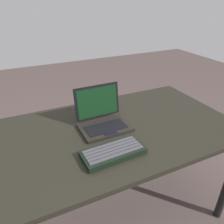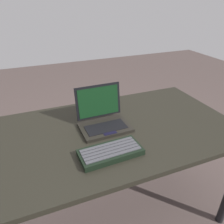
# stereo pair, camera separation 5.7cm
# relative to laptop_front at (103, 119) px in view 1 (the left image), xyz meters

# --- Properties ---
(ground_plane) EXTENTS (8.00, 8.00, 0.00)m
(ground_plane) POSITION_rel_laptop_front_xyz_m (-0.00, -0.05, -0.76)
(ground_plane) COLOR #463936
(desk) EXTENTS (1.51, 0.80, 0.71)m
(desk) POSITION_rel_laptop_front_xyz_m (-0.00, -0.05, -0.12)
(desk) COLOR black
(desk) RESTS_ON ground
(laptop_front) EXTENTS (0.28, 0.23, 0.22)m
(laptop_front) POSITION_rel_laptop_front_xyz_m (0.00, 0.00, 0.00)
(laptop_front) COLOR black
(laptop_front) RESTS_ON desk
(external_keyboard) EXTENTS (0.31, 0.15, 0.03)m
(external_keyboard) POSITION_rel_laptop_front_xyz_m (-0.06, -0.26, -0.03)
(external_keyboard) COLOR black
(external_keyboard) RESTS_ON desk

